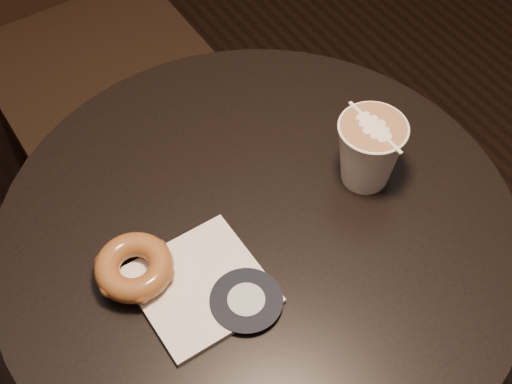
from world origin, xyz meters
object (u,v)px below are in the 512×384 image
(cafe_table, at_px, (258,301))
(doughnut, at_px, (134,267))
(latte_cup, at_px, (369,152))
(pastry_bag, at_px, (201,286))

(cafe_table, relative_size, doughnut, 7.63)
(doughnut, distance_m, latte_cup, 0.34)
(cafe_table, xyz_separation_m, pastry_bag, (-0.11, -0.04, 0.20))
(pastry_bag, height_order, latte_cup, latte_cup)
(cafe_table, relative_size, pastry_bag, 4.93)
(cafe_table, bearing_deg, pastry_bag, -162.09)
(cafe_table, distance_m, latte_cup, 0.30)
(doughnut, height_order, latte_cup, latte_cup)
(doughnut, bearing_deg, latte_cup, -4.77)
(cafe_table, height_order, doughnut, doughnut)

